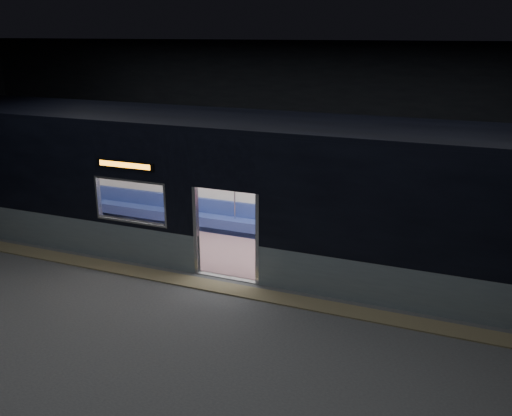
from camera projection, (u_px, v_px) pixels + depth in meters
The scene contains 7 objects.
station_floor at pixel (206, 299), 11.15m from camera, with size 24.00×14.00×0.01m, color #47494C.
station_envelope at pixel (200, 121), 10.01m from camera, with size 24.00×14.00×5.00m.
tactile_strip at pixel (217, 287), 11.63m from camera, with size 22.80×0.50×0.03m, color #8C7F59.
metro_car at pixel (252, 182), 12.82m from camera, with size 18.00×3.04×3.35m.
passenger at pixel (294, 216), 13.77m from camera, with size 0.41×0.67×1.31m.
handbag at pixel (291, 222), 13.62m from camera, with size 0.25×0.21×0.12m, color black.
transit_map at pixel (453, 204), 12.51m from camera, with size 0.92×0.03×0.60m, color white.
Camera 1 is at (4.69, -8.91, 5.24)m, focal length 38.00 mm.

